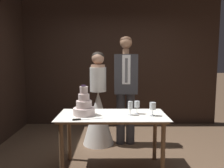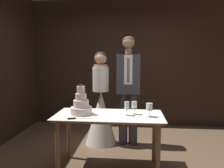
% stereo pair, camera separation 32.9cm
% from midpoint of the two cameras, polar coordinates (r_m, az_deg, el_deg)
% --- Properties ---
extents(wall_back, '(4.43, 0.12, 2.78)m').
position_cam_midpoint_polar(wall_back, '(4.93, 5.55, 5.43)').
color(wall_back, black).
rests_on(wall_back, ground_plane).
extents(cake_table, '(1.44, 0.68, 0.75)m').
position_cam_midpoint_polar(cake_table, '(2.95, 2.42, -9.80)').
color(cake_table, brown).
rests_on(cake_table, ground_plane).
extents(tiered_cake, '(0.29, 0.29, 0.40)m').
position_cam_midpoint_polar(tiered_cake, '(2.94, -4.87, -5.59)').
color(tiered_cake, beige).
rests_on(tiered_cake, cake_table).
extents(cake_knife, '(0.37, 0.13, 0.02)m').
position_cam_midpoint_polar(cake_knife, '(2.73, -5.73, -8.96)').
color(cake_knife, silver).
rests_on(cake_knife, cake_table).
extents(wine_glass_near, '(0.07, 0.07, 0.18)m').
position_cam_midpoint_polar(wine_glass_near, '(2.94, 9.03, -5.57)').
color(wine_glass_near, silver).
rests_on(wine_glass_near, cake_table).
extents(wine_glass_middle, '(0.06, 0.06, 0.18)m').
position_cam_midpoint_polar(wine_glass_middle, '(2.88, 7.19, -5.83)').
color(wine_glass_middle, silver).
rests_on(wine_glass_middle, cake_table).
extents(wine_glass_far, '(0.08, 0.08, 0.18)m').
position_cam_midpoint_polar(wine_glass_far, '(2.86, 13.01, -5.96)').
color(wine_glass_far, silver).
rests_on(wine_glass_far, cake_table).
extents(bride, '(0.54, 0.54, 1.61)m').
position_cam_midpoint_polar(bride, '(3.83, -0.45, -6.86)').
color(bride, white).
rests_on(bride, ground_plane).
extents(groom, '(0.39, 0.25, 1.86)m').
position_cam_midpoint_polar(groom, '(3.74, 6.80, -0.41)').
color(groom, '#38383D').
rests_on(groom, ground_plane).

